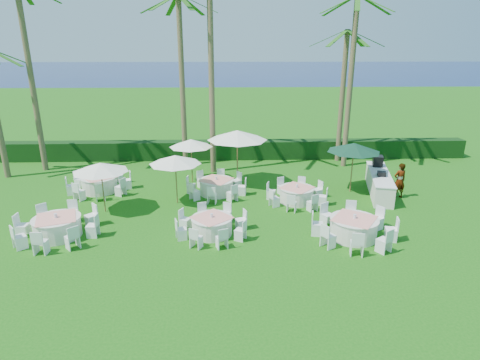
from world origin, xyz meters
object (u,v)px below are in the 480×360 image
object	(u,v)px
buffet_table	(379,182)
staff_person	(400,181)
umbrella_b	(175,160)
umbrella_c	(191,143)
banquet_table_d	(100,184)
umbrella_d	(237,135)
banquet_table_a	(57,226)
umbrella_green	(354,147)
umbrella_a	(100,167)
banquet_table_b	(212,225)
banquet_table_f	(297,194)
banquet_table_c	(354,227)
banquet_table_e	(216,186)

from	to	relation	value
buffet_table	staff_person	xyz separation A→B (m)	(0.70, -0.77, 0.33)
umbrella_b	umbrella_c	size ratio (longest dim) A/B	1.01
banquet_table_d	umbrella_d	size ratio (longest dim) A/B	0.99
banquet_table_a	umbrella_green	distance (m)	13.98
umbrella_b	staff_person	bearing A→B (deg)	1.70
umbrella_a	umbrella_green	world-z (taller)	umbrella_green
banquet_table_b	umbrella_b	size ratio (longest dim) A/B	1.17
umbrella_green	banquet_table_b	bearing A→B (deg)	-146.06
banquet_table_f	umbrella_d	distance (m)	4.49
banquet_table_b	umbrella_a	bearing A→B (deg)	153.41
umbrella_a	umbrella_b	world-z (taller)	umbrella_b
banquet_table_d	umbrella_green	world-z (taller)	umbrella_green
umbrella_d	umbrella_green	bearing A→B (deg)	-12.88
banquet_table_c	banquet_table_f	world-z (taller)	banquet_table_c
banquet_table_e	umbrella_green	world-z (taller)	umbrella_green
banquet_table_b	buffet_table	xyz separation A→B (m)	(8.37, 4.50, 0.18)
umbrella_a	umbrella_b	distance (m)	3.29
banquet_table_b	umbrella_c	bearing A→B (deg)	101.19
banquet_table_f	umbrella_b	size ratio (longest dim) A/B	1.18
banquet_table_d	umbrella_c	size ratio (longest dim) A/B	1.31
banquet_table_a	umbrella_green	world-z (taller)	umbrella_green
banquet_table_d	banquet_table_e	world-z (taller)	banquet_table_d
banquet_table_c	buffet_table	distance (m)	5.75
umbrella_a	umbrella_green	xyz separation A→B (m)	(11.89, 2.23, 0.24)
banquet_table_e	umbrella_green	xyz separation A→B (m)	(6.89, 0.10, 1.94)
banquet_table_d	banquet_table_e	xyz separation A→B (m)	(6.02, -0.57, -0.02)
umbrella_a	buffet_table	bearing A→B (deg)	8.73
umbrella_b	umbrella_d	xyz separation A→B (m)	(2.95, 2.60, 0.57)
banquet_table_f	umbrella_d	bearing A→B (deg)	136.11
banquet_table_f	staff_person	size ratio (longest dim) A/B	1.61
banquet_table_c	umbrella_green	xyz separation A→B (m)	(1.43, 5.19, 1.91)
banquet_table_a	banquet_table_f	distance (m)	10.56
umbrella_green	staff_person	xyz separation A→B (m)	(2.10, -0.96, -1.45)
umbrella_b	staff_person	world-z (taller)	umbrella_b
umbrella_b	umbrella_green	xyz separation A→B (m)	(8.74, 1.28, 0.19)
banquet_table_b	buffet_table	distance (m)	9.51
banquet_table_e	banquet_table_f	distance (m)	4.07
banquet_table_b	banquet_table_e	size ratio (longest dim) A/B	0.93
umbrella_green	staff_person	world-z (taller)	umbrella_green
banquet_table_d	umbrella_b	bearing A→B (deg)	-22.73
banquet_table_d	staff_person	size ratio (longest dim) A/B	1.77
banquet_table_b	umbrella_c	size ratio (longest dim) A/B	1.18
banquet_table_e	umbrella_c	xyz separation A→B (m)	(-1.37, 1.92, 1.79)
banquet_table_b	umbrella_green	size ratio (longest dim) A/B	1.07
banquet_table_f	staff_person	bearing A→B (deg)	4.31
banquet_table_c	banquet_table_f	size ratio (longest dim) A/B	1.14
umbrella_b	buffet_table	world-z (taller)	umbrella_b
banquet_table_c	staff_person	xyz separation A→B (m)	(3.53, 4.23, 0.46)
umbrella_b	buffet_table	xyz separation A→B (m)	(10.14, 1.09, -1.59)
buffet_table	banquet_table_b	bearing A→B (deg)	-151.73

